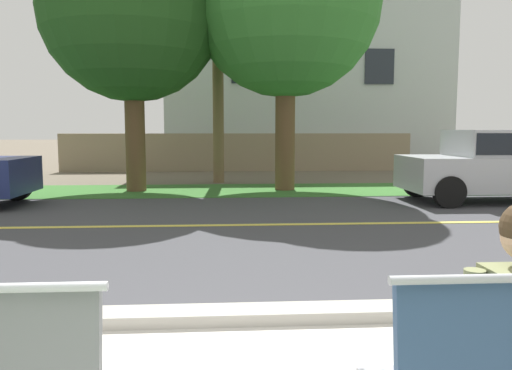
# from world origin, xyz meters

# --- Properties ---
(ground_plane) EXTENTS (140.00, 140.00, 0.00)m
(ground_plane) POSITION_xyz_m (0.00, 8.00, 0.00)
(ground_plane) COLOR #665B4C
(curb_edge) EXTENTS (44.00, 0.30, 0.11)m
(curb_edge) POSITION_xyz_m (0.00, 2.35, 0.06)
(curb_edge) COLOR #ADA89E
(curb_edge) RESTS_ON ground_plane
(street_asphalt) EXTENTS (52.00, 8.00, 0.01)m
(street_asphalt) POSITION_xyz_m (0.00, 6.50, 0.00)
(street_asphalt) COLOR #424247
(street_asphalt) RESTS_ON ground_plane
(road_centre_line) EXTENTS (48.00, 0.14, 0.01)m
(road_centre_line) POSITION_xyz_m (0.00, 6.50, 0.01)
(road_centre_line) COLOR #E0CC4C
(road_centre_line) RESTS_ON ground_plane
(far_verge_grass) EXTENTS (48.00, 2.80, 0.02)m
(far_verge_grass) POSITION_xyz_m (0.00, 11.24, 0.01)
(far_verge_grass) COLOR #38702D
(far_verge_grass) RESTS_ON ground_plane
(seated_person_olive) EXTENTS (0.52, 0.68, 1.25)m
(seated_person_olive) POSITION_xyz_m (1.18, 0.49, 0.68)
(seated_person_olive) COLOR black
(seated_person_olive) RESTS_ON ground_plane
(car_silver_near) EXTENTS (4.30, 1.86, 1.54)m
(car_silver_near) POSITION_xyz_m (5.95, 8.90, 0.85)
(car_silver_near) COLOR #B2B5BC
(car_silver_near) RESTS_ON ground_plane
(garden_wall) EXTENTS (13.00, 0.36, 1.40)m
(garden_wall) POSITION_xyz_m (0.45, 17.37, 0.70)
(garden_wall) COLOR gray
(garden_wall) RESTS_ON ground_plane
(house_across_street) EXTENTS (11.91, 6.91, 7.65)m
(house_across_street) POSITION_xyz_m (3.26, 20.57, 3.87)
(house_across_street) COLOR #B7BCC1
(house_across_street) RESTS_ON ground_plane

